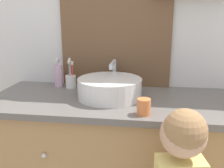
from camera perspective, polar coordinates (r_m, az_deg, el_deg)
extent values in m
cube|color=silver|center=(1.69, 2.41, 15.08)|extent=(3.20, 0.06, 2.50)
cube|color=#A37A4C|center=(1.62, 0.87, -17.42)|extent=(1.44, 0.56, 0.76)
cube|color=#605B56|center=(1.44, 0.93, -4.01)|extent=(1.48, 0.60, 0.03)
sphere|color=silver|center=(1.36, -15.28, -15.53)|extent=(0.02, 0.02, 0.02)
sphere|color=silver|center=(1.28, 14.89, -17.70)|extent=(0.02, 0.02, 0.02)
cylinder|color=silver|center=(1.44, -0.54, -0.93)|extent=(0.37, 0.37, 0.11)
cylinder|color=silver|center=(1.43, -0.55, 1.12)|extent=(0.30, 0.30, 0.01)
cylinder|color=silver|center=(1.63, 0.54, 2.22)|extent=(0.02, 0.02, 0.18)
cylinder|color=silver|center=(1.54, 0.15, 4.83)|extent=(0.02, 0.17, 0.02)
cylinder|color=silver|center=(1.46, -0.30, 3.78)|extent=(0.02, 0.02, 0.02)
sphere|color=white|center=(1.64, 4.07, 0.24)|extent=(0.05, 0.05, 0.05)
cylinder|color=silver|center=(1.67, -9.37, 0.55)|extent=(0.07, 0.07, 0.08)
cylinder|color=#D6423D|center=(1.66, -8.97, 2.32)|extent=(0.01, 0.01, 0.16)
cube|color=white|center=(1.64, -9.07, 4.76)|extent=(0.01, 0.02, 0.02)
cylinder|color=pink|center=(1.67, -9.39, 2.42)|extent=(0.01, 0.01, 0.16)
cube|color=white|center=(1.66, -9.50, 4.81)|extent=(0.01, 0.02, 0.02)
cylinder|color=#3884DB|center=(1.66, -9.76, 2.46)|extent=(0.01, 0.01, 0.17)
cube|color=white|center=(1.64, -9.88, 5.03)|extent=(0.01, 0.02, 0.02)
cylinder|color=orange|center=(1.65, -9.56, 2.63)|extent=(0.01, 0.01, 0.19)
cube|color=white|center=(1.63, -9.68, 5.49)|extent=(0.01, 0.02, 0.02)
cylinder|color=#CCA3BC|center=(1.70, -12.13, 1.88)|extent=(0.06, 0.06, 0.15)
cylinder|color=silver|center=(1.68, -12.29, 4.74)|extent=(0.02, 0.02, 0.02)
cube|color=silver|center=(1.67, -12.44, 5.32)|extent=(0.02, 0.03, 0.02)
sphere|color=tan|center=(1.00, 15.98, -11.00)|extent=(0.18, 0.18, 0.18)
sphere|color=#997047|center=(0.98, 16.35, -10.09)|extent=(0.16, 0.16, 0.16)
cylinder|color=#E0CC70|center=(1.26, 15.82, -14.16)|extent=(0.09, 0.28, 0.04)
cylinder|color=#3884DB|center=(1.36, 14.27, -9.90)|extent=(0.02, 0.05, 0.12)
cylinder|color=orange|center=(1.21, 7.26, -5.18)|extent=(0.07, 0.07, 0.08)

